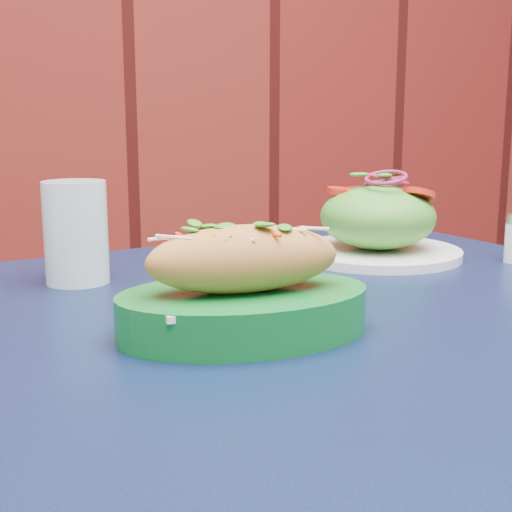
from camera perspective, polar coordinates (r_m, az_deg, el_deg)
name	(u,v)px	position (r m, az deg, el deg)	size (l,w,h in m)	color
cafe_table	(347,381)	(0.78, 7.32, -9.90)	(0.93, 0.93, 0.75)	black
banh_mi_basket	(244,290)	(0.64, -0.97, -2.77)	(0.24, 0.16, 0.11)	#0D6A25
salad_plate	(377,223)	(0.99, 9.68, 2.58)	(0.23, 0.23, 0.12)	white
water_glass	(76,232)	(0.85, -14.21, 1.84)	(0.07, 0.07, 0.12)	silver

